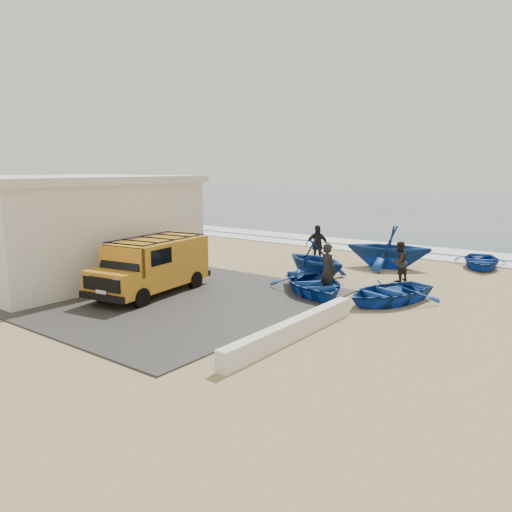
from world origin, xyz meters
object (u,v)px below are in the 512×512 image
Objects in this scene: van at (153,264)px; boat_far_right at (481,261)px; boat_far_left at (389,247)px; fisherman_back at (317,245)px; boat_mid_left at (315,259)px; fisherman_front at (328,270)px; fisherman_middle at (399,262)px; boat_near_right at (388,292)px; building at (64,226)px; boat_near_left at (313,284)px; parapet at (293,330)px.

van is 15.21m from boat_far_right.
boat_far_left reaches higher than fisherman_back.
boat_far_left reaches higher than boat_mid_left.
fisherman_front is 4.05m from fisherman_middle.
boat_near_right is 2.16× the size of fisherman_middle.
van is 2.61× the size of fisherman_back.
building is 14.33m from fisherman_middle.
van is 8.68m from fisherman_back.
building is at bearing -145.60° from fisherman_back.
boat_near_left is (4.75, 3.56, -0.73)m from van.
fisherman_front is at bearing -34.27° from boat_near_left.
boat_mid_left is at bearing -31.83° from fisherman_front.
boat_near_left is (10.38, 3.62, -1.76)m from building.
van is 1.56× the size of boat_far_right.
boat_far_right is (4.93, 6.84, -0.52)m from boat_mid_left.
fisherman_back is (-6.42, -4.19, 0.64)m from boat_far_right.
fisherman_front is 5.76m from fisherman_back.
van is 3.09× the size of fisherman_middle.
boat_near_right is (0.55, 5.16, 0.10)m from parapet.
parapet is 7.66m from boat_mid_left.
building is at bearing -143.64° from boat_near_right.
building reaches higher than fisherman_back.
boat_near_right is at bearing 32.67° from fisherman_middle.
boat_near_right is 8.60m from boat_far_right.
fisherman_front is at bearing -120.67° from boat_mid_left.
fisherman_back reaches higher than boat_far_right.
building is 5.72m from van.
parapet is 13.78m from boat_far_right.
van is 11.17m from boat_far_left.
parapet is 10.70m from fisherman_back.
boat_far_right is 9.51m from fisherman_front.
fisherman_back reaches higher than boat_mid_left.
parapet is 7.00m from van.
parapet is at bearing -17.51° from van.
fisherman_middle is 0.85× the size of fisherman_back.
fisherman_middle is (1.68, 4.01, 0.43)m from boat_near_left.
boat_near_right is 0.94× the size of boat_far_left.
parapet is 1.82× the size of boat_far_right.
boat_far_right is at bearing 110.84° from boat_far_left.
boat_far_left is 4.41m from boat_far_right.
building reaches higher than van.
fisherman_back is at bearing -84.35° from fisherman_middle.
parapet is at bearing -77.37° from boat_near_right.
boat_mid_left reaches higher than fisherman_middle.
fisherman_front reaches higher than fisherman_middle.
van is 8.51m from boat_near_right.
boat_near_left is at bearing 28.11° from van.
boat_mid_left is 3.44m from fisherman_middle.
van reaches higher than fisherman_back.
boat_far_right is 5.46m from fisherman_middle.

